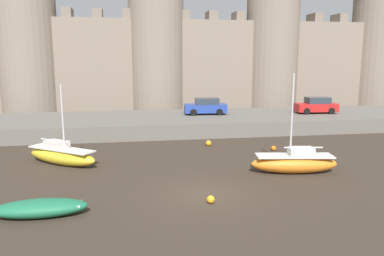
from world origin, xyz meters
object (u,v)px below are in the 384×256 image
Objects in this scene: rowboat_midflat_centre at (40,208)px; car_quay_centre_east at (316,105)px; mooring_buoy_mid_mud at (274,148)px; sailboat_foreground_centre at (61,155)px; mooring_buoy_near_channel at (209,143)px; car_quay_centre_west at (206,106)px; mooring_buoy_near_shore at (211,199)px; sailboat_midflat_right at (294,162)px.

rowboat_midflat_centre is 0.94× the size of car_quay_centre_east.
rowboat_midflat_centre is at bearing -145.94° from mooring_buoy_mid_mud.
sailboat_foreground_centre reaches higher than mooring_buoy_near_channel.
car_quay_centre_east is (22.89, 10.76, 1.45)m from sailboat_foreground_centre.
rowboat_midflat_centre is 0.94× the size of car_quay_centre_west.
car_quay_centre_west reaches higher than mooring_buoy_near_shore.
sailboat_foreground_centre is (-0.50, 8.31, 0.22)m from rowboat_midflat_centre.
car_quay_centre_east is (12.61, 7.20, 1.84)m from mooring_buoy_near_channel.
sailboat_midflat_right is at bearing 17.30° from rowboat_midflat_centre.
rowboat_midflat_centre is 29.46m from car_quay_centre_east.
car_quay_centre_west is (-2.90, 10.56, 1.88)m from mooring_buoy_mid_mud.
rowboat_midflat_centre is 10.68× the size of mooring_buoy_near_shore.
sailboat_midflat_right is 1.14× the size of sailboat_foreground_centre.
car_quay_centre_east is (9.14, 14.95, 1.43)m from sailboat_midflat_right.
mooring_buoy_near_shore is (-5.86, -3.85, -0.44)m from sailboat_midflat_right.
mooring_buoy_near_shore is at bearing -45.49° from sailboat_foreground_centre.
mooring_buoy_mid_mud is (14.66, 1.26, -0.43)m from sailboat_foreground_centre.
sailboat_foreground_centre is at bearing 163.08° from sailboat_midflat_right.
sailboat_foreground_centre is 16.74m from car_quay_centre_west.
sailboat_midflat_right is 1.48× the size of rowboat_midflat_centre.
car_quay_centre_east is (14.99, 18.80, 1.87)m from mooring_buoy_near_shore.
mooring_buoy_near_shore is 0.09× the size of car_quay_centre_east.
mooring_buoy_mid_mud is 11.49m from mooring_buoy_near_shore.
mooring_buoy_near_channel is at bearing 50.52° from rowboat_midflat_centre.
rowboat_midflat_centre is 8.97× the size of mooring_buoy_near_channel.
car_quay_centre_west is at bearing 97.11° from sailboat_midflat_right.
sailboat_midflat_right reaches higher than car_quay_centre_east.
car_quay_centre_west is (11.76, 11.82, 1.45)m from sailboat_foreground_centre.
sailboat_foreground_centre reaches higher than car_quay_centre_west.
mooring_buoy_mid_mud is (0.90, 5.44, -0.45)m from sailboat_midflat_right.
rowboat_midflat_centre is 10.89× the size of mooring_buoy_mid_mud.
car_quay_centre_west reaches higher than rowboat_midflat_centre.
sailboat_foreground_centre is at bearing 93.46° from rowboat_midflat_centre.
car_quay_centre_east is at bearing -5.43° from car_quay_centre_west.
sailboat_foreground_centre reaches higher than mooring_buoy_mid_mud.
car_quay_centre_east is at bearing 51.43° from mooring_buoy_near_shore.
sailboat_midflat_right is at bearing -16.92° from sailboat_foreground_centre.
car_quay_centre_east reaches higher than mooring_buoy_mid_mud.
mooring_buoy_mid_mud is 4.94m from mooring_buoy_near_channel.
sailboat_foreground_centre is 14.72m from mooring_buoy_mid_mud.
sailboat_foreground_centre reaches higher than car_quay_centre_east.
sailboat_foreground_centre is 1.21× the size of car_quay_centre_east.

